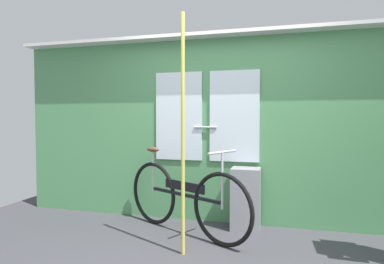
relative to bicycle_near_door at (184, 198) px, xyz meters
The scene contains 4 objects.
train_door_wall 1.02m from the bicycle_near_door, 57.50° to the left, with size 5.41×0.28×2.30m.
bicycle_near_door is the anchor object (origin of this frame).
trash_bin_by_wall 0.73m from the bicycle_near_door, 25.89° to the left, with size 0.33×0.28×0.71m, color gray.
handrail_pole 0.92m from the bicycle_near_door, 74.45° to the right, with size 0.04×0.04×2.26m, color #C6C14C.
Camera 1 is at (0.66, -2.62, 1.28)m, focal length 30.52 mm.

